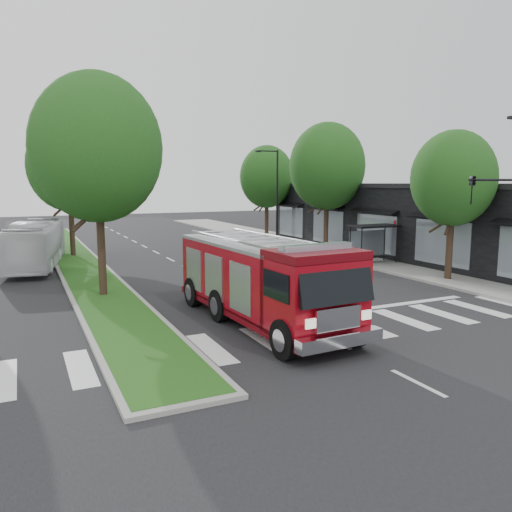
{
  "coord_description": "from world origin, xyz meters",
  "views": [
    {
      "loc": [
        -9.3,
        -17.57,
        5.28
      ],
      "look_at": [
        0.86,
        3.86,
        1.8
      ],
      "focal_mm": 35.0,
      "sensor_mm": 36.0,
      "label": 1
    }
  ],
  "objects": [
    {
      "name": "bus_shelter",
      "position": [
        11.2,
        8.15,
        2.04
      ],
      "size": [
        3.2,
        1.6,
        2.61
      ],
      "color": "black",
      "rests_on": "ground"
    },
    {
      "name": "storefront_row",
      "position": [
        17.0,
        10.0,
        2.5
      ],
      "size": [
        8.0,
        30.0,
        5.0
      ],
      "primitive_type": "cube",
      "color": "black",
      "rests_on": "ground"
    },
    {
      "name": "tree_right_near",
      "position": [
        11.5,
        2.0,
        5.51
      ],
      "size": [
        4.4,
        4.4,
        8.05
      ],
      "color": "black",
      "rests_on": "ground"
    },
    {
      "name": "tree_median_far",
      "position": [
        -6.0,
        20.0,
        6.49
      ],
      "size": [
        5.6,
        5.6,
        9.72
      ],
      "color": "black",
      "rests_on": "ground"
    },
    {
      "name": "tree_median_near",
      "position": [
        -6.0,
        6.0,
        6.81
      ],
      "size": [
        5.8,
        5.8,
        10.16
      ],
      "color": "black",
      "rests_on": "ground"
    },
    {
      "name": "fire_engine",
      "position": [
        -1.23,
        -1.05,
        1.63
      ],
      "size": [
        3.48,
        9.97,
        3.41
      ],
      "rotation": [
        0.0,
        0.0,
        0.05
      ],
      "color": "#57040B",
      "rests_on": "ground"
    },
    {
      "name": "median",
      "position": [
        -6.0,
        18.0,
        0.08
      ],
      "size": [
        3.0,
        50.0,
        0.15
      ],
      "color": "gray",
      "rests_on": "ground"
    },
    {
      "name": "ground",
      "position": [
        0.0,
        0.0,
        0.0
      ],
      "size": [
        140.0,
        140.0,
        0.0
      ],
      "primitive_type": "plane",
      "color": "black",
      "rests_on": "ground"
    },
    {
      "name": "streetlight_right_far",
      "position": [
        10.35,
        20.0,
        4.48
      ],
      "size": [
        2.11,
        0.2,
        8.0
      ],
      "color": "black",
      "rests_on": "ground"
    },
    {
      "name": "tree_right_mid",
      "position": [
        11.5,
        14.0,
        6.49
      ],
      "size": [
        5.6,
        5.6,
        9.72
      ],
      "color": "black",
      "rests_on": "ground"
    },
    {
      "name": "sidewalk_right",
      "position": [
        12.5,
        10.0,
        0.07
      ],
      "size": [
        5.0,
        80.0,
        0.15
      ],
      "primitive_type": "cube",
      "color": "gray",
      "rests_on": "ground"
    },
    {
      "name": "city_bus",
      "position": [
        -8.5,
        16.56,
        1.46
      ],
      "size": [
        4.17,
        10.72,
        2.91
      ],
      "primitive_type": "imported",
      "rotation": [
        0.0,
        0.0,
        -0.17
      ],
      "color": "white",
      "rests_on": "ground"
    },
    {
      "name": "tree_right_far",
      "position": [
        11.5,
        24.0,
        5.84
      ],
      "size": [
        5.0,
        5.0,
        8.73
      ],
      "color": "black",
      "rests_on": "ground"
    }
  ]
}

